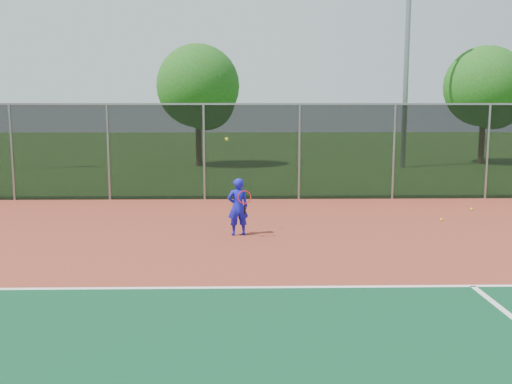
% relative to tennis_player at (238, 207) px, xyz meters
% --- Properties ---
extents(ground, '(120.00, 120.00, 0.00)m').
position_rel_tennis_player_xyz_m(ground, '(1.88, -6.87, -0.68)').
color(ground, '#275217').
rests_on(ground, ground).
extents(court_apron, '(30.00, 20.00, 0.02)m').
position_rel_tennis_player_xyz_m(court_apron, '(1.88, -4.87, -0.67)').
color(court_apron, '#933825').
rests_on(court_apron, ground).
extents(fence_back, '(30.00, 0.06, 3.03)m').
position_rel_tennis_player_xyz_m(fence_back, '(1.88, 5.13, 0.88)').
color(fence_back, black).
rests_on(fence_back, court_apron).
extents(tennis_player, '(0.59, 0.62, 2.23)m').
position_rel_tennis_player_xyz_m(tennis_player, '(0.00, 0.00, 0.00)').
color(tennis_player, '#1617D0').
rests_on(tennis_player, court_apron).
extents(practice_ball_0, '(0.07, 0.07, 0.07)m').
position_rel_tennis_player_xyz_m(practice_ball_0, '(5.24, 1.53, -0.63)').
color(practice_ball_0, yellow).
rests_on(practice_ball_0, court_apron).
extents(practice_ball_3, '(0.07, 0.07, 0.07)m').
position_rel_tennis_player_xyz_m(practice_ball_3, '(6.61, 3.02, -0.63)').
color(practice_ball_3, yellow).
rests_on(practice_ball_3, court_apron).
extents(practice_ball_4, '(0.07, 0.07, 0.07)m').
position_rel_tennis_player_xyz_m(practice_ball_4, '(0.13, 2.46, -0.63)').
color(practice_ball_4, yellow).
rests_on(practice_ball_4, court_apron).
extents(floodlight_n, '(0.90, 0.40, 11.44)m').
position_rel_tennis_player_xyz_m(floodlight_n, '(7.90, 14.79, 5.80)').
color(floodlight_n, gray).
rests_on(floodlight_n, ground).
extents(tree_back_left, '(4.08, 4.08, 5.99)m').
position_rel_tennis_player_xyz_m(tree_back_left, '(-2.02, 15.59, 3.07)').
color(tree_back_left, '#3B2315').
rests_on(tree_back_left, ground).
extents(tree_back_mid, '(4.09, 4.09, 6.01)m').
position_rel_tennis_player_xyz_m(tree_back_mid, '(12.52, 16.36, 3.09)').
color(tree_back_mid, '#3B2315').
rests_on(tree_back_mid, ground).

